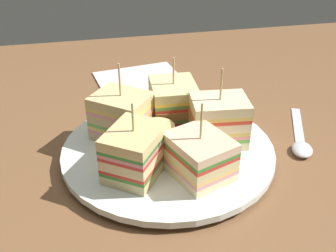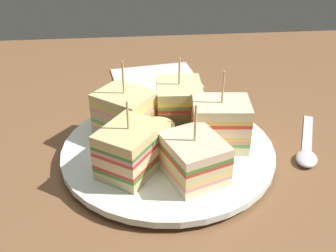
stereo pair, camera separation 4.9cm
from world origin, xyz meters
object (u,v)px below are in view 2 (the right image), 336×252
(chip_pile, at_px, (158,139))
(spoon, at_px, (307,152))
(plate, at_px, (168,151))
(sandwich_wedge_3, at_px, (126,114))
(sandwich_wedge_1, at_px, (220,124))
(napkin, at_px, (155,78))
(sandwich_wedge_0, at_px, (194,158))
(sandwich_wedge_4, at_px, (130,150))
(sandwich_wedge_2, at_px, (179,104))

(chip_pile, bearing_deg, spoon, -1.32)
(plate, height_order, sandwich_wedge_3, sandwich_wedge_3)
(sandwich_wedge_1, bearing_deg, napkin, -69.15)
(chip_pile, height_order, spoon, chip_pile)
(napkin, bearing_deg, sandwich_wedge_0, -85.45)
(plate, distance_m, chip_pile, 0.03)
(sandwich_wedge_0, xyz_separation_m, spoon, (0.15, 0.05, -0.03))
(sandwich_wedge_0, bearing_deg, sandwich_wedge_4, 55.80)
(sandwich_wedge_3, xyz_separation_m, spoon, (0.22, -0.05, -0.04))
(sandwich_wedge_4, height_order, spoon, sandwich_wedge_4)
(sandwich_wedge_0, relative_size, sandwich_wedge_2, 0.97)
(spoon, xyz_separation_m, napkin, (-0.17, 0.24, -0.00))
(sandwich_wedge_3, relative_size, spoon, 0.76)
(sandwich_wedge_0, xyz_separation_m, chip_pile, (-0.04, 0.05, -0.01))
(napkin, bearing_deg, sandwich_wedge_2, -83.13)
(sandwich_wedge_2, height_order, sandwich_wedge_4, sandwich_wedge_2)
(sandwich_wedge_0, relative_size, chip_pile, 1.17)
(sandwich_wedge_0, height_order, spoon, sandwich_wedge_0)
(sandwich_wedge_1, distance_m, sandwich_wedge_2, 0.07)
(sandwich_wedge_1, distance_m, sandwich_wedge_4, 0.12)
(plate, height_order, spoon, plate)
(sandwich_wedge_4, relative_size, chip_pile, 1.16)
(sandwich_wedge_3, height_order, napkin, sandwich_wedge_3)
(sandwich_wedge_2, distance_m, napkin, 0.18)
(napkin, bearing_deg, sandwich_wedge_4, -99.35)
(chip_pile, relative_size, spoon, 0.58)
(sandwich_wedge_3, relative_size, chip_pile, 1.30)
(plate, distance_m, sandwich_wedge_0, 0.07)
(sandwich_wedge_3, bearing_deg, spoon, 25.98)
(sandwich_wedge_1, relative_size, sandwich_wedge_3, 0.99)
(plate, bearing_deg, sandwich_wedge_4, -137.24)
(plate, relative_size, chip_pile, 3.41)
(sandwich_wedge_0, bearing_deg, napkin, -16.52)
(sandwich_wedge_2, xyz_separation_m, chip_pile, (-0.03, -0.07, -0.01))
(sandwich_wedge_4, bearing_deg, napkin, 25.14)
(sandwich_wedge_2, distance_m, spoon, 0.17)
(sandwich_wedge_2, xyz_separation_m, napkin, (-0.02, 0.17, -0.04))
(sandwich_wedge_4, bearing_deg, sandwich_wedge_2, 1.52)
(sandwich_wedge_1, bearing_deg, chip_pile, 11.50)
(sandwich_wedge_0, distance_m, sandwich_wedge_1, 0.07)
(sandwich_wedge_0, height_order, napkin, sandwich_wedge_0)
(plate, height_order, sandwich_wedge_1, sandwich_wedge_1)
(plate, xyz_separation_m, spoon, (0.17, -0.01, -0.00))
(sandwich_wedge_0, relative_size, spoon, 0.68)
(sandwich_wedge_1, bearing_deg, plate, 6.19)
(sandwich_wedge_2, bearing_deg, plate, -15.98)
(spoon, distance_m, napkin, 0.30)
(plate, relative_size, sandwich_wedge_2, 2.84)
(sandwich_wedge_0, xyz_separation_m, sandwich_wedge_1, (0.04, 0.06, 0.01))
(spoon, bearing_deg, napkin, -121.11)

